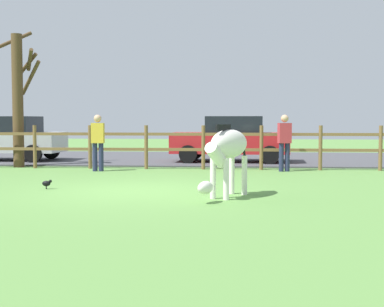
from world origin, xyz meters
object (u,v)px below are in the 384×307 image
object	(u,v)px
bare_tree	(18,96)
parked_car_silver	(7,138)
zebra	(227,150)
visitor_right_of_tree	(284,140)
crow_on_grass	(47,183)
visitor_left_of_tree	(98,140)
parked_car_red	(231,139)

from	to	relation	value
bare_tree	parked_car_silver	size ratio (longest dim) A/B	1.09
bare_tree	zebra	size ratio (longest dim) A/B	2.45
visitor_right_of_tree	crow_on_grass	bearing A→B (deg)	-141.07
visitor_left_of_tree	bare_tree	bearing A→B (deg)	157.14
bare_tree	parked_car_red	world-z (taller)	bare_tree
zebra	parked_car_silver	distance (m)	11.45
bare_tree	parked_car_red	bearing A→B (deg)	17.11
parked_car_silver	visitor_right_of_tree	xyz separation A→B (m)	(9.52, -2.89, 0.06)
bare_tree	zebra	xyz separation A→B (m)	(6.65, -6.19, -1.32)
zebra	visitor_left_of_tree	distance (m)	6.29
bare_tree	crow_on_grass	xyz separation A→B (m)	(2.74, -5.26, -2.12)
parked_car_silver	bare_tree	bearing A→B (deg)	-57.66
parked_car_red	bare_tree	bearing A→B (deg)	-162.89
crow_on_grass	parked_car_red	distance (m)	8.33
parked_car_silver	visitor_right_of_tree	bearing A→B (deg)	-16.87
visitor_left_of_tree	visitor_right_of_tree	distance (m)	5.40
crow_on_grass	visitor_right_of_tree	xyz separation A→B (m)	(5.48, 4.42, 0.78)
crow_on_grass	visitor_left_of_tree	bearing A→B (deg)	88.77
bare_tree	parked_car_silver	xyz separation A→B (m)	(-1.30, 2.05, -1.40)
crow_on_grass	parked_car_red	bearing A→B (deg)	61.77
visitor_right_of_tree	visitor_left_of_tree	bearing A→B (deg)	-176.19
parked_car_red	visitor_left_of_tree	bearing A→B (deg)	-139.77
crow_on_grass	bare_tree	bearing A→B (deg)	117.56
crow_on_grass	visitor_left_of_tree	xyz separation A→B (m)	(0.09, 4.07, 0.78)
crow_on_grass	visitor_right_of_tree	distance (m)	7.08
bare_tree	crow_on_grass	distance (m)	6.30
zebra	visitor_left_of_tree	bearing A→B (deg)	127.37
zebra	visitor_right_of_tree	bearing A→B (deg)	73.65
bare_tree	visitor_right_of_tree	distance (m)	8.37
visitor_right_of_tree	zebra	bearing A→B (deg)	-106.35
visitor_left_of_tree	parked_car_red	bearing A→B (deg)	40.23
zebra	visitor_right_of_tree	world-z (taller)	visitor_right_of_tree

